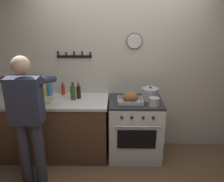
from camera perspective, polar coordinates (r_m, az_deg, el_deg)
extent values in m
cube|color=beige|center=(3.56, 2.11, 5.82)|extent=(6.00, 0.10, 2.60)
cube|color=black|center=(3.51, -9.26, 8.40)|extent=(0.52, 0.02, 0.04)
cube|color=silver|center=(3.57, -13.00, 6.75)|extent=(0.01, 0.00, 0.15)
cube|color=black|center=(3.55, -13.15, 8.74)|extent=(0.02, 0.02, 0.10)
cube|color=silver|center=(3.55, -11.10, 6.64)|extent=(0.01, 0.00, 0.17)
cube|color=black|center=(3.52, -11.24, 8.71)|extent=(0.02, 0.02, 0.09)
cube|color=silver|center=(3.52, -9.19, 6.64)|extent=(0.01, 0.00, 0.18)
cube|color=black|center=(3.50, -9.31, 8.84)|extent=(0.02, 0.02, 0.10)
cube|color=silver|center=(3.50, -7.27, 6.93)|extent=(0.02, 0.00, 0.14)
cube|color=black|center=(3.48, -7.35, 8.87)|extent=(0.02, 0.02, 0.10)
cube|color=silver|center=(3.49, -5.31, 7.08)|extent=(0.01, 0.00, 0.13)
cube|color=black|center=(3.46, -5.37, 8.83)|extent=(0.02, 0.02, 0.09)
cylinder|color=white|center=(3.43, 5.53, 12.18)|extent=(0.21, 0.02, 0.21)
torus|color=black|center=(3.43, 5.53, 12.18)|extent=(0.23, 0.02, 0.23)
cube|color=brown|center=(3.71, -17.08, -8.88)|extent=(2.00, 0.62, 0.86)
cube|color=silver|center=(3.53, -17.79, -2.39)|extent=(2.03, 0.65, 0.04)
cube|color=white|center=(3.54, 5.65, -9.37)|extent=(0.76, 0.62, 0.87)
cube|color=black|center=(3.26, 6.08, -11.79)|extent=(0.53, 0.01, 0.28)
cube|color=#2D2D2D|center=(3.35, 5.90, -2.59)|extent=(0.76, 0.62, 0.03)
cylinder|color=black|center=(3.09, 2.41, -6.58)|extent=(0.04, 0.02, 0.04)
cylinder|color=black|center=(3.09, 4.89, -6.58)|extent=(0.04, 0.02, 0.04)
cylinder|color=black|center=(3.11, 7.71, -6.57)|extent=(0.04, 0.02, 0.04)
cylinder|color=black|center=(3.12, 10.14, -6.55)|extent=(0.04, 0.02, 0.04)
cylinder|color=silver|center=(3.13, 6.26, -8.76)|extent=(0.61, 0.02, 0.02)
cylinder|color=#383842|center=(3.20, -20.66, -14.06)|extent=(0.14, 0.14, 0.86)
cylinder|color=#383842|center=(3.14, -17.51, -14.35)|extent=(0.14, 0.14, 0.86)
cube|color=#2D3347|center=(2.86, -20.63, -2.16)|extent=(0.38, 0.22, 0.56)
sphere|color=tan|center=(2.74, -21.63, 5.95)|extent=(0.21, 0.21, 0.21)
cylinder|color=#2D3347|center=(3.10, -23.05, 2.65)|extent=(0.09, 0.55, 0.22)
cylinder|color=#2D3347|center=(2.95, -15.58, 2.73)|extent=(0.09, 0.55, 0.22)
cube|color=#B7B7BC|center=(3.24, 4.50, -2.93)|extent=(0.34, 0.25, 0.01)
cube|color=#B7B7BC|center=(3.11, 4.64, -3.22)|extent=(0.34, 0.01, 0.05)
cube|color=#B7B7BC|center=(3.34, 4.39, -1.59)|extent=(0.34, 0.01, 0.05)
cube|color=#B7B7BC|center=(3.22, 1.49, -2.36)|extent=(0.01, 0.25, 0.05)
cube|color=#B7B7BC|center=(3.24, 7.52, -2.39)|extent=(0.01, 0.25, 0.05)
ellipsoid|color=#935628|center=(3.21, 4.53, -1.58)|extent=(0.22, 0.16, 0.15)
cylinder|color=#B7B7BC|center=(3.37, 9.37, -0.82)|extent=(0.23, 0.23, 0.16)
cylinder|color=#B2B2B7|center=(3.35, 9.45, 0.59)|extent=(0.23, 0.23, 0.01)
sphere|color=black|center=(3.34, 9.47, 0.91)|extent=(0.03, 0.03, 0.03)
cylinder|color=#B7B7BC|center=(3.17, 10.34, -2.66)|extent=(0.14, 0.14, 0.12)
cube|color=tan|center=(3.45, -17.43, -2.28)|extent=(0.36, 0.24, 0.02)
cylinder|color=red|center=(3.61, -11.95, 0.28)|extent=(0.05, 0.05, 0.15)
cylinder|color=red|center=(3.58, -12.05, 1.71)|extent=(0.02, 0.02, 0.03)
cylinder|color=#197219|center=(3.58, -12.08, 2.07)|extent=(0.03, 0.03, 0.01)
cylinder|color=#385623|center=(3.38, -9.59, -0.48)|extent=(0.08, 0.08, 0.20)
cylinder|color=#385623|center=(3.34, -9.70, 1.47)|extent=(0.03, 0.03, 0.04)
cylinder|color=black|center=(3.34, -9.73, 1.94)|extent=(0.04, 0.04, 0.01)
cylinder|color=#338CCC|center=(3.62, -15.12, 0.38)|extent=(0.07, 0.07, 0.19)
cylinder|color=#338CCC|center=(3.58, -15.28, 2.15)|extent=(0.03, 0.03, 0.04)
cylinder|color=white|center=(3.58, -15.32, 2.58)|extent=(0.04, 0.04, 0.01)
cylinder|color=#47141E|center=(3.58, -19.54, 0.12)|extent=(0.08, 0.08, 0.24)
cylinder|color=#47141E|center=(3.54, -19.80, 2.34)|extent=(0.03, 0.03, 0.05)
cylinder|color=maroon|center=(3.53, -19.86, 2.85)|extent=(0.04, 0.04, 0.01)
cylinder|color=gold|center=(3.62, -16.51, 0.25)|extent=(0.08, 0.08, 0.19)
cylinder|color=gold|center=(3.59, -16.68, 2.00)|extent=(0.03, 0.03, 0.04)
cylinder|color=black|center=(3.58, -16.72, 2.43)|extent=(0.04, 0.04, 0.01)
cylinder|color=black|center=(3.41, -8.22, -0.37)|extent=(0.06, 0.06, 0.18)
cylinder|color=black|center=(3.38, -8.31, 1.37)|extent=(0.03, 0.03, 0.04)
cylinder|color=#B21919|center=(3.37, -8.33, 1.80)|extent=(0.03, 0.03, 0.01)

